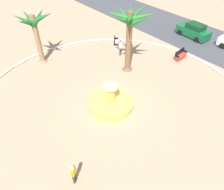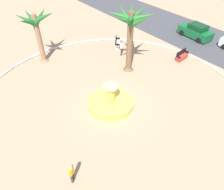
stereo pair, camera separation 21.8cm
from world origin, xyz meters
TOP-DOWN VIEW (x-y plane):
  - ground_plane at (0.00, 0.00)m, footprint 80.00×80.00m
  - plaza_curb at (0.00, 0.00)m, footprint 22.41×22.41m
  - street_asphalt at (0.00, 15.61)m, footprint 48.00×8.00m
  - fountain at (-0.00, -0.19)m, footprint 3.57×3.57m
  - palm_tree_near_fountain at (-9.49, -1.37)m, footprint 3.60×3.59m
  - palm_tree_by_curb at (-2.86, 4.30)m, footprint 3.92×4.13m
  - bench_east at (-7.08, 6.46)m, footprint 1.52×1.45m
  - bench_west at (-0.74, 9.82)m, footprint 0.61×1.63m
  - person_cyclist_helmet at (3.56, -5.82)m, footprint 0.35×0.46m
  - person_pedestrian_stroll at (-5.35, 5.55)m, footprint 0.39×0.41m
  - parked_car_leftmost at (-2.92, 15.22)m, footprint 4.08×2.08m

SIDE VIEW (x-z plane):
  - ground_plane at x=0.00m, z-range 0.00..0.00m
  - street_asphalt at x=0.00m, z-range 0.00..0.03m
  - plaza_curb at x=0.00m, z-range 0.00..0.20m
  - fountain at x=0.00m, z-range -0.69..1.28m
  - bench_east at x=-7.08m, z-range -0.15..0.85m
  - bench_west at x=-0.74m, z-range -0.15..0.85m
  - parked_car_leftmost at x=-2.92m, z-range -0.05..1.61m
  - person_cyclist_helmet at x=3.56m, z-range 0.09..1.68m
  - person_pedestrian_stroll at x=-5.35m, z-range 0.10..1.77m
  - palm_tree_near_fountain at x=-9.49m, z-range 1.04..6.13m
  - palm_tree_by_curb at x=-2.86m, z-range 1.42..7.29m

